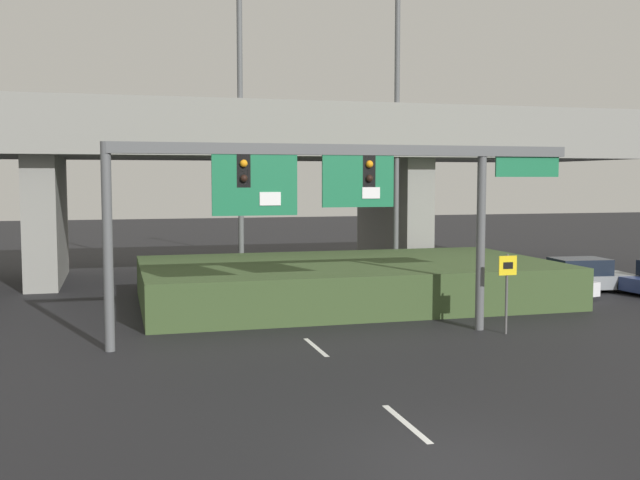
% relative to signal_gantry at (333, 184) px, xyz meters
% --- Properties ---
extents(ground_plane, '(160.00, 160.00, 0.00)m').
position_rel_signal_gantry_xyz_m(ground_plane, '(-0.79, -9.93, -4.66)').
color(ground_plane, black).
extents(lane_markings, '(0.14, 23.13, 0.01)m').
position_rel_signal_gantry_xyz_m(lane_markings, '(-0.79, 2.44, -4.66)').
color(lane_markings, silver).
rests_on(lane_markings, ground).
extents(signal_gantry, '(14.32, 0.44, 5.82)m').
position_rel_signal_gantry_xyz_m(signal_gantry, '(0.00, 0.00, 0.00)').
color(signal_gantry, '#515456').
rests_on(signal_gantry, ground).
extents(speed_limit_sign, '(0.60, 0.11, 2.49)m').
position_rel_signal_gantry_xyz_m(speed_limit_sign, '(5.37, -0.81, -3.04)').
color(speed_limit_sign, '#4C4C4C').
rests_on(speed_limit_sign, ground).
extents(highway_light_pole_near, '(0.70, 0.36, 17.51)m').
position_rel_signal_gantry_xyz_m(highway_light_pole_near, '(6.20, 10.89, 4.48)').
color(highway_light_pole_near, '#515456').
rests_on(highway_light_pole_near, ground).
extents(highway_light_pole_far, '(0.70, 0.36, 17.66)m').
position_rel_signal_gantry_xyz_m(highway_light_pole_far, '(-0.98, 10.96, 4.55)').
color(highway_light_pole_far, '#515456').
rests_on(highway_light_pole_far, ground).
extents(overpass_bridge, '(40.28, 9.56, 8.24)m').
position_rel_signal_gantry_xyz_m(overpass_bridge, '(-0.79, 15.37, 1.31)').
color(overpass_bridge, gray).
rests_on(overpass_bridge, ground).
extents(grass_embankment, '(15.84, 8.94, 1.57)m').
position_rel_signal_gantry_xyz_m(grass_embankment, '(2.48, 6.41, -3.88)').
color(grass_embankment, '#384C28').
rests_on(grass_embankment, ground).
extents(parked_sedan_near_right, '(4.99, 2.95, 1.40)m').
position_rel_signal_gantry_xyz_m(parked_sedan_near_right, '(9.63, 4.31, -4.01)').
color(parked_sedan_near_right, silver).
rests_on(parked_sedan_near_right, ground).
extents(parked_sedan_mid_right, '(4.45, 2.29, 1.41)m').
position_rel_signal_gantry_xyz_m(parked_sedan_mid_right, '(12.98, 6.36, -4.01)').
color(parked_sedan_mid_right, gray).
rests_on(parked_sedan_mid_right, ground).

